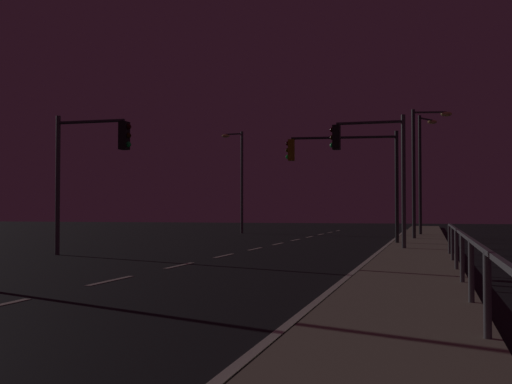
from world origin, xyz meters
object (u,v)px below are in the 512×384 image
traffic_light_mid_right (371,156)px  street_lamp_across_street (239,172)px  street_lamp_corner (422,163)px  street_lamp_median (420,160)px  traffic_light_far_left (345,163)px  traffic_light_near_left (90,157)px

traffic_light_mid_right → street_lamp_across_street: bearing=121.3°
traffic_light_mid_right → street_lamp_across_street: street_lamp_across_street is taller
street_lamp_corner → street_lamp_across_street: (-12.08, 2.34, -0.23)m
street_lamp_corner → street_lamp_median: street_lamp_corner is taller
traffic_light_mid_right → street_lamp_across_street: 19.92m
street_lamp_across_street → traffic_light_far_left: bearing=-56.2°
traffic_light_near_left → street_lamp_across_street: street_lamp_across_street is taller
street_lamp_corner → street_lamp_across_street: street_lamp_corner is taller
traffic_light_far_left → traffic_light_mid_right: bearing=-68.7°
traffic_light_far_left → street_lamp_corner: (3.20, 10.94, 0.72)m
traffic_light_near_left → street_lamp_across_street: size_ratio=0.70×
street_lamp_median → traffic_light_mid_right: bearing=-101.0°
street_lamp_corner → traffic_light_far_left: bearing=-106.3°
traffic_light_mid_right → street_lamp_corner: (1.74, 14.67, 0.75)m
traffic_light_far_left → street_lamp_across_street: size_ratio=0.71×
traffic_light_far_left → street_lamp_median: size_ratio=0.76×
traffic_light_far_left → street_lamp_median: bearing=57.9°
traffic_light_near_left → street_lamp_across_street: (-1.21, 21.85, 0.76)m
street_lamp_corner → street_lamp_across_street: bearing=169.0°
traffic_light_far_left → street_lamp_across_street: street_lamp_across_street is taller
traffic_light_near_left → street_lamp_median: street_lamp_median is taller
traffic_light_near_left → traffic_light_mid_right: 10.33m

